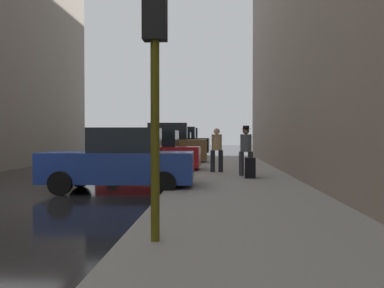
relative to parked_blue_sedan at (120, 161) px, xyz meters
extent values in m
plane|color=black|center=(-2.65, -1.66, -0.85)|extent=(120.00, 120.00, 0.00)
cube|color=gray|center=(3.35, -1.66, -0.77)|extent=(4.00, 40.00, 0.15)
cube|color=navy|center=(-0.05, 0.00, -0.16)|extent=(4.24, 1.93, 0.84)
cube|color=black|center=(0.15, 0.00, 0.59)|extent=(1.92, 1.61, 0.70)
cylinder|color=black|center=(-1.43, 0.89, -0.53)|extent=(0.64, 0.23, 0.64)
cylinder|color=black|center=(-1.39, -0.95, -0.53)|extent=(0.64, 0.23, 0.64)
cylinder|color=black|center=(1.30, 0.95, -0.53)|extent=(0.64, 0.23, 0.64)
cylinder|color=black|center=(1.34, -0.89, -0.53)|extent=(0.64, 0.23, 0.64)
cube|color=#B2191E|center=(-0.05, 5.92, -0.16)|extent=(4.23, 1.91, 0.84)
cube|color=black|center=(0.15, 5.91, 0.59)|extent=(1.92, 1.59, 0.70)
cylinder|color=black|center=(-1.40, 6.86, -0.53)|extent=(0.64, 0.23, 0.64)
cylinder|color=black|center=(-1.43, 5.02, -0.53)|extent=(0.64, 0.23, 0.64)
cylinder|color=black|center=(1.33, 6.81, -0.53)|extent=(0.64, 0.23, 0.64)
cylinder|color=black|center=(1.30, 4.97, -0.53)|extent=(0.64, 0.23, 0.64)
cube|color=brown|center=(-0.05, 11.16, -0.03)|extent=(4.66, 2.00, 1.10)
cube|color=black|center=(0.15, 11.16, 0.95)|extent=(2.12, 1.64, 0.90)
cylinder|color=black|center=(-1.57, 12.02, -0.53)|extent=(0.65, 0.24, 0.64)
cylinder|color=black|center=(-1.51, 10.19, -0.53)|extent=(0.65, 0.24, 0.64)
cylinder|color=black|center=(1.42, 12.13, -0.53)|extent=(0.65, 0.24, 0.64)
cylinder|color=black|center=(1.48, 10.29, -0.53)|extent=(0.65, 0.24, 0.64)
cube|color=#193828|center=(-0.05, 16.16, -0.16)|extent=(4.20, 1.85, 0.84)
cube|color=black|center=(0.15, 16.16, 0.59)|extent=(1.89, 1.57, 0.70)
cylinder|color=black|center=(-1.41, 17.08, -0.53)|extent=(0.64, 0.22, 0.64)
cylinder|color=black|center=(-1.41, 15.24, -0.53)|extent=(0.64, 0.22, 0.64)
cylinder|color=black|center=(1.32, 17.08, -0.53)|extent=(0.64, 0.22, 0.64)
cylinder|color=black|center=(1.32, 15.24, -0.53)|extent=(0.64, 0.22, 0.64)
cube|color=black|center=(-0.05, 21.18, -0.03)|extent=(4.61, 1.87, 1.10)
cube|color=black|center=(0.15, 21.18, 0.95)|extent=(2.08, 1.58, 0.90)
cylinder|color=black|center=(-1.54, 22.11, -0.53)|extent=(0.64, 0.22, 0.64)
cylinder|color=black|center=(-1.55, 20.27, -0.53)|extent=(0.64, 0.22, 0.64)
cylinder|color=black|center=(1.45, 22.09, -0.53)|extent=(0.64, 0.22, 0.64)
cylinder|color=black|center=(1.44, 20.25, -0.53)|extent=(0.64, 0.22, 0.64)
cube|color=silver|center=(-0.05, 26.19, -0.03)|extent=(4.62, 1.88, 1.10)
cube|color=black|center=(0.15, 26.19, 0.95)|extent=(2.08, 1.58, 0.90)
cylinder|color=black|center=(-1.55, 27.09, -0.53)|extent=(0.64, 0.23, 0.64)
cylinder|color=black|center=(-1.53, 25.25, -0.53)|extent=(0.64, 0.23, 0.64)
cylinder|color=black|center=(1.44, 27.12, -0.53)|extent=(0.64, 0.23, 0.64)
cylinder|color=black|center=(1.46, 25.28, -0.53)|extent=(0.64, 0.23, 0.64)
cylinder|color=red|center=(1.80, 1.64, -0.42)|extent=(0.22, 0.22, 0.55)
sphere|color=red|center=(1.80, 1.64, -0.09)|extent=(0.20, 0.20, 0.20)
cylinder|color=red|center=(1.64, 1.64, -0.40)|extent=(0.10, 0.09, 0.09)
cylinder|color=red|center=(1.96, 1.64, -0.40)|extent=(0.10, 0.09, 0.09)
cylinder|color=#514C0F|center=(1.85, -6.24, 1.10)|extent=(0.12, 0.12, 3.60)
cube|color=black|center=(1.85, -6.24, 2.45)|extent=(0.32, 0.24, 0.90)
sphere|color=yellow|center=(1.85, -6.10, 2.45)|extent=(0.14, 0.14, 0.14)
sphere|color=green|center=(1.85, -6.10, 2.17)|extent=(0.14, 0.14, 0.14)
cylinder|color=#333338|center=(3.62, 3.32, -0.27)|extent=(0.18, 0.18, 0.85)
cylinder|color=#333338|center=(3.94, 3.31, -0.27)|extent=(0.18, 0.18, 0.85)
cylinder|color=#4C5156|center=(3.78, 3.31, 0.46)|extent=(0.41, 0.41, 0.62)
sphere|color=#997051|center=(3.78, 3.31, 0.89)|extent=(0.24, 0.24, 0.24)
cylinder|color=black|center=(3.78, 3.31, 0.96)|extent=(0.34, 0.34, 0.02)
cylinder|color=black|center=(3.78, 3.31, 1.02)|extent=(0.23, 0.23, 0.11)
cylinder|color=black|center=(2.91, 4.79, -0.27)|extent=(0.21, 0.21, 0.85)
cylinder|color=black|center=(2.60, 4.72, -0.27)|extent=(0.21, 0.21, 0.85)
cylinder|color=tan|center=(2.75, 4.75, 0.46)|extent=(0.47, 0.47, 0.62)
sphere|color=tan|center=(2.75, 4.75, 0.89)|extent=(0.24, 0.24, 0.24)
cube|color=black|center=(3.87, 2.52, -0.36)|extent=(0.40, 0.59, 0.68)
cylinder|color=#333333|center=(3.87, 2.52, 0.16)|extent=(0.02, 0.02, 0.36)
camera|label=1|loc=(2.65, -11.95, 0.73)|focal=40.00mm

